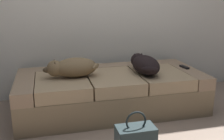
% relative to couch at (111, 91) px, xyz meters
% --- Properties ---
extents(couch, '(2.06, 0.94, 0.43)m').
position_rel_couch_xyz_m(couch, '(0.00, 0.00, 0.00)').
color(couch, '#857053').
rests_on(couch, ground).
extents(dog_tan, '(0.61, 0.28, 0.21)m').
position_rel_couch_xyz_m(dog_tan, '(-0.43, -0.05, 0.32)').
color(dog_tan, olive).
rests_on(dog_tan, couch).
extents(dog_dark, '(0.29, 0.61, 0.21)m').
position_rel_couch_xyz_m(dog_dark, '(0.36, -0.09, 0.32)').
color(dog_dark, black).
rests_on(dog_dark, couch).
extents(tv_remote, '(0.06, 0.15, 0.02)m').
position_rel_couch_xyz_m(tv_remote, '(0.91, 0.00, 0.23)').
color(tv_remote, black).
rests_on(tv_remote, couch).
extents(handbag, '(0.32, 0.18, 0.38)m').
position_rel_couch_xyz_m(handbag, '(-0.02, -0.93, -0.09)').
color(handbag, '#29383B').
rests_on(handbag, ground).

